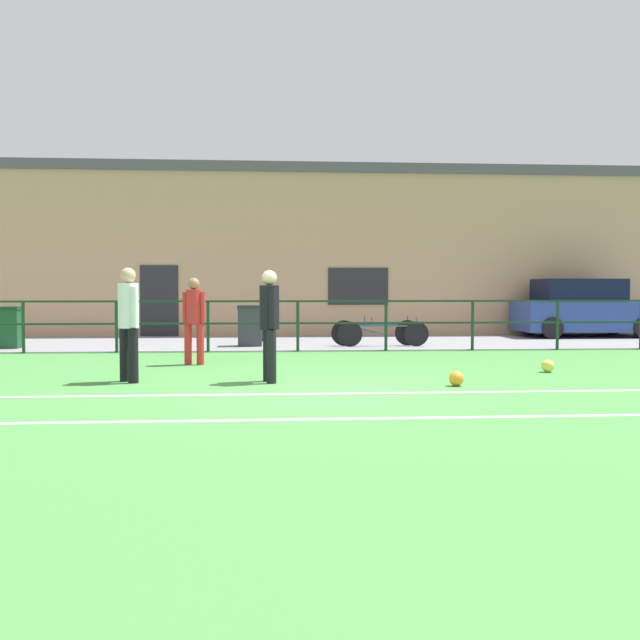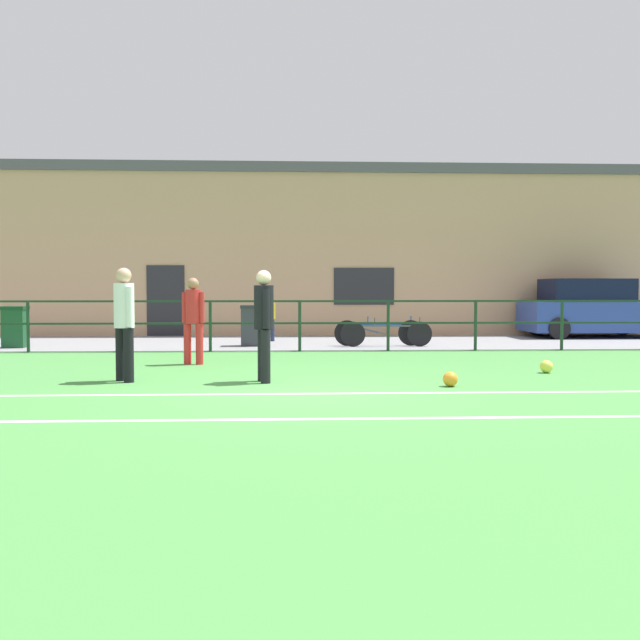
{
  "view_description": "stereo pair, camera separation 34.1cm",
  "coord_description": "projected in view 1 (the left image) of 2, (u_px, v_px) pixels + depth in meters",
  "views": [
    {
      "loc": [
        -0.59,
        -9.32,
        1.39
      ],
      "look_at": [
        0.38,
        4.25,
        0.78
      ],
      "focal_mm": 38.39,
      "sensor_mm": 36.0,
      "label": 1
    },
    {
      "loc": [
        -0.24,
        -9.34,
        1.39
      ],
      "look_at": [
        0.38,
        4.25,
        0.78
      ],
      "focal_mm": 38.39,
      "sensor_mm": 36.0,
      "label": 2
    }
  ],
  "objects": [
    {
      "name": "perimeter_fence",
      "position": [
        298.0,
        318.0,
        15.33
      ],
      "size": [
        36.07,
        0.07,
        1.15
      ],
      "color": "#193823",
      "rests_on": "ground"
    },
    {
      "name": "bicycle_parked_1",
      "position": [
        383.0,
        333.0,
        16.43
      ],
      "size": [
        2.21,
        0.04,
        0.71
      ],
      "color": "black",
      "rests_on": "pavement_strip"
    },
    {
      "name": "spectator_child",
      "position": [
        265.0,
        315.0,
        18.05
      ],
      "size": [
        0.33,
        0.21,
        1.22
      ],
      "rotation": [
        0.0,
        0.0,
        2.9
      ],
      "color": "#232D4C",
      "rests_on": "pavement_strip"
    },
    {
      "name": "ground",
      "position": [
        315.0,
        392.0,
        9.39
      ],
      "size": [
        60.0,
        44.0,
        0.04
      ],
      "primitive_type": "cube",
      "color": "#478C42"
    },
    {
      "name": "soccer_ball_spare",
      "position": [
        456.0,
        379.0,
        9.83
      ],
      "size": [
        0.21,
        0.21,
        0.21
      ],
      "primitive_type": "sphere",
      "color": "orange",
      "rests_on": "ground"
    },
    {
      "name": "trash_bin_0",
      "position": [
        9.0,
        327.0,
        15.94
      ],
      "size": [
        0.53,
        0.45,
        0.98
      ],
      "color": "#194C28",
      "rests_on": "pavement_strip"
    },
    {
      "name": "pavement_strip",
      "position": [
        294.0,
        342.0,
        17.86
      ],
      "size": [
        48.0,
        5.0,
        0.02
      ],
      "primitive_type": "cube",
      "color": "gray",
      "rests_on": "ground"
    },
    {
      "name": "player_goalkeeper",
      "position": [
        269.0,
        319.0,
        10.19
      ],
      "size": [
        0.29,
        0.45,
        1.68
      ],
      "rotation": [
        0.0,
        0.0,
        1.8
      ],
      "color": "black",
      "rests_on": "ground"
    },
    {
      "name": "player_striker",
      "position": [
        128.0,
        317.0,
        10.2
      ],
      "size": [
        0.34,
        0.38,
        1.71
      ],
      "rotation": [
        0.0,
        0.0,
        5.43
      ],
      "color": "black",
      "rests_on": "ground"
    },
    {
      "name": "field_line_hash",
      "position": [
        327.0,
        419.0,
        7.32
      ],
      "size": [
        36.0,
        0.11,
        0.0
      ],
      "primitive_type": "cube",
      "color": "white",
      "rests_on": "ground"
    },
    {
      "name": "trash_bin_1",
      "position": [
        250.0,
        325.0,
        16.58
      ],
      "size": [
        0.6,
        0.51,
        0.99
      ],
      "color": "#33383D",
      "rests_on": "pavement_strip"
    },
    {
      "name": "parked_car_red",
      "position": [
        583.0,
        310.0,
        19.85
      ],
      "size": [
        3.86,
        1.87,
        1.68
      ],
      "color": "#28428E",
      "rests_on": "pavement_strip"
    },
    {
      "name": "bicycle_parked_2",
      "position": [
        376.0,
        332.0,
        16.69
      ],
      "size": [
        2.19,
        0.04,
        0.72
      ],
      "color": "black",
      "rests_on": "pavement_strip"
    },
    {
      "name": "clubhouse_facade",
      "position": [
        290.0,
        251.0,
        21.43
      ],
      "size": [
        28.0,
        2.56,
        5.16
      ],
      "color": "tan",
      "rests_on": "ground"
    },
    {
      "name": "field_line_touchline",
      "position": [
        316.0,
        394.0,
        9.1
      ],
      "size": [
        36.0,
        0.11,
        0.0
      ],
      "primitive_type": "cube",
      "color": "white",
      "rests_on": "ground"
    },
    {
      "name": "soccer_ball_match",
      "position": [
        548.0,
        366.0,
        11.47
      ],
      "size": [
        0.21,
        0.21,
        0.21
      ],
      "primitive_type": "sphere",
      "color": "#E5E04C",
      "rests_on": "ground"
    },
    {
      "name": "player_winger",
      "position": [
        194.0,
        315.0,
        12.59
      ],
      "size": [
        0.43,
        0.28,
        1.6
      ],
      "rotation": [
        0.0,
        0.0,
        2.87
      ],
      "color": "red",
      "rests_on": "ground"
    }
  ]
}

